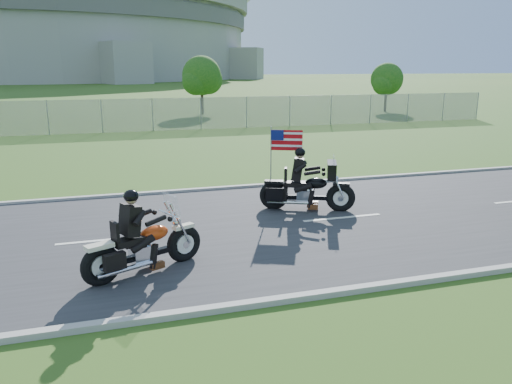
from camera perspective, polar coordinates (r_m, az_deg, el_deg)
name	(u,v)px	position (r m, az deg, el deg)	size (l,w,h in m)	color
ground	(192,233)	(12.19, -7.32, -4.72)	(420.00, 420.00, 0.00)	#264D18
road	(192,233)	(12.19, -7.32, -4.63)	(120.00, 8.00, 0.04)	#28282B
curb_north	(170,192)	(16.03, -9.76, 0.00)	(120.00, 0.18, 0.12)	#9E9B93
curb_south	(233,307)	(8.51, -2.61, -12.98)	(120.00, 0.18, 0.12)	#9E9B93
fence	(48,118)	(31.69, -22.68, 7.85)	(60.00, 0.03, 2.00)	gray
stadium	(39,28)	(182.67, -23.51, 16.79)	(140.40, 140.40, 29.20)	#A3A099
tree_fence_near	(202,78)	(42.18, -6.18, 12.86)	(3.52, 3.28, 4.75)	#382316
tree_fence_far	(387,81)	(46.10, 14.74, 12.19)	(3.08, 2.87, 4.20)	#382316
motorcycle_lead	(142,247)	(9.90, -12.86, -6.18)	(2.42, 1.31, 1.73)	black
motorcycle_follow	(307,190)	(13.85, 5.82, 0.26)	(2.50, 1.41, 2.22)	black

